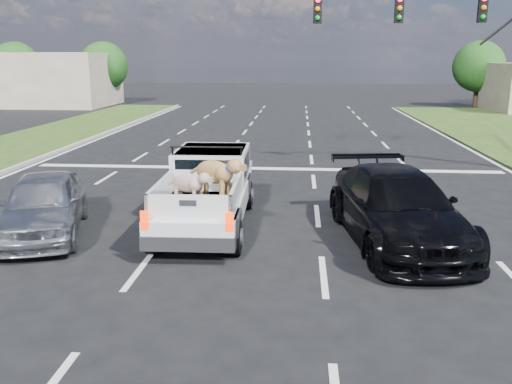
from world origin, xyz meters
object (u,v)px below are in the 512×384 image
at_px(pickup_truck, 208,189).
at_px(black_coupe, 397,207).
at_px(silver_sedan, 43,204).
at_px(traffic_signal, 474,35).

relative_size(pickup_truck, black_coupe, 0.96).
xyz_separation_m(pickup_truck, silver_sedan, (-3.61, -1.01, -0.20)).
xyz_separation_m(silver_sedan, black_coupe, (7.92, 0.15, 0.07)).
height_order(traffic_signal, pickup_truck, traffic_signal).
bearing_deg(silver_sedan, black_coupe, -15.76).
height_order(pickup_truck, black_coupe, pickup_truck).
relative_size(traffic_signal, silver_sedan, 2.18).
relative_size(traffic_signal, black_coupe, 1.69).
distance_m(silver_sedan, black_coupe, 7.92).
xyz_separation_m(traffic_signal, black_coupe, (-3.80, -8.38, -3.94)).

